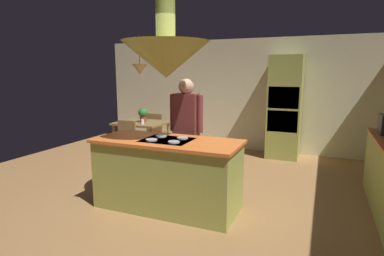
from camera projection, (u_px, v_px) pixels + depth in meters
ground at (175, 202)px, 4.46m from camera, size 8.16×8.16×0.00m
wall_back at (239, 95)px, 7.36m from camera, size 6.80×0.10×2.55m
kitchen_island at (168, 174)px, 4.19m from camera, size 1.93×0.83×0.96m
oven_tower at (285, 107)px, 6.61m from camera, size 0.66×0.62×2.15m
dining_table at (142, 127)px, 6.72m from camera, size 1.02×0.86×0.76m
person_at_island at (186, 127)px, 4.74m from camera, size 0.53×0.23×1.71m
range_hood at (166, 57)px, 3.93m from camera, size 1.10×1.10×1.00m
pendant_light_over_table at (140, 69)px, 6.50m from camera, size 0.32×0.32×0.82m
chair_facing_island at (124, 140)px, 6.15m from camera, size 0.40×0.40×0.87m
chair_by_back_wall at (157, 129)px, 7.33m from camera, size 0.40×0.40×0.87m
potted_plant_on_table at (143, 114)px, 6.65m from camera, size 0.20×0.20×0.30m
cup_on_table at (142, 122)px, 6.44m from camera, size 0.07×0.07×0.09m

